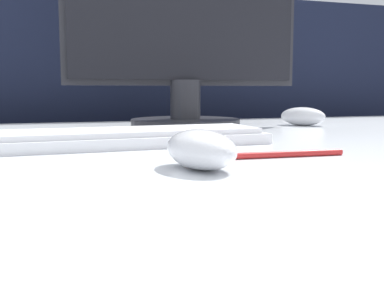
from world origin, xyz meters
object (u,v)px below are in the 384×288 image
Objects in this scene: computer_mouse_near at (201,149)px; keyboard at (119,138)px; monitor at (185,22)px; computer_mouse_far at (303,116)px.

computer_mouse_near is 0.23m from keyboard.
keyboard is 0.38m from monitor.
keyboard is 0.89× the size of monitor.
computer_mouse_near is at bearing -79.28° from keyboard.
keyboard is at bearing -124.41° from monitor.
computer_mouse_near is 0.22× the size of monitor.
monitor is 4.39× the size of computer_mouse_far.
monitor reaches higher than computer_mouse_far.
keyboard is at bearing 89.61° from computer_mouse_near.
monitor is at bearing 139.39° from computer_mouse_far.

